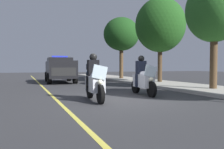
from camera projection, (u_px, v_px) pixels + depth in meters
name	position (u px, v px, depth m)	size (l,w,h in m)	color
ground_plane	(124.00, 100.00, 8.39)	(80.00, 80.00, 0.00)	#333335
curb_strip	(200.00, 93.00, 9.76)	(48.00, 0.24, 0.15)	#9E9B93
lane_stripe_center	(60.00, 103.00, 7.51)	(48.00, 0.12, 0.01)	#E0D14C
police_motorcycle_lead_left	(95.00, 81.00, 8.08)	(2.14, 0.60, 1.72)	black
police_motorcycle_lead_right	(143.00, 79.00, 9.68)	(2.14, 0.60, 1.72)	black
police_suv	(60.00, 69.00, 17.25)	(4.99, 2.27, 2.05)	black
cyclist_background	(88.00, 70.00, 22.27)	(1.76, 0.33, 1.69)	black
tree_mid_block	(214.00, 11.00, 11.50)	(2.89, 2.89, 5.64)	#4C3823
tree_far_back	(160.00, 25.00, 16.51)	(3.66, 3.66, 6.16)	#42301E
tree_behind_suv	(121.00, 34.00, 21.51)	(3.42, 3.42, 5.82)	#4C3823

